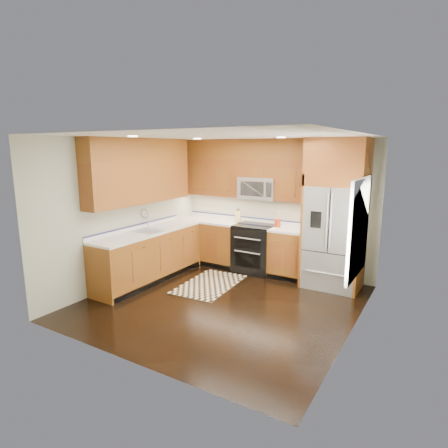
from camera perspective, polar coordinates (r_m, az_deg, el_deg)
The scene contains 16 objects.
ground at distance 6.13m, azimuth -0.32°, elevation -11.83°, with size 4.00×4.00×0.00m, color black.
wall_back at distance 7.49m, azimuth 7.66°, elevation 2.75°, with size 4.00×0.02×2.60m, color #ADB3A1.
wall_left at distance 6.97m, azimuth -14.51°, elevation 1.84°, with size 0.02×4.00×2.60m, color #ADB3A1.
wall_right at distance 5.02m, azimuth 19.56°, elevation -2.13°, with size 0.02×4.00×2.60m, color #ADB3A1.
window at distance 5.20m, azimuth 19.84°, elevation -0.58°, with size 0.04×1.10×1.30m.
base_cabinets at distance 7.33m, azimuth -4.91°, elevation -4.19°, with size 2.85×3.00×0.90m.
countertop at distance 7.23m, azimuth -3.52°, elevation -0.55°, with size 2.86×3.01×0.04m.
upper_cabinets at distance 7.18m, azimuth -3.70°, elevation 8.27°, with size 2.85×3.00×1.15m.
range at distance 7.47m, azimuth 4.71°, elevation -3.73°, with size 0.76×0.67×0.95m.
microwave at distance 7.37m, azimuth 5.31°, elevation 5.48°, with size 0.76×0.40×0.42m.
refrigerator at distance 6.73m, azimuth 16.59°, elevation 1.42°, with size 0.98×0.75×2.60m.
sink_faucet at distance 7.01m, azimuth -11.55°, elevation -0.54°, with size 0.54×0.44×0.37m.
rug at distance 6.87m, azimuth -2.23°, elevation -9.13°, with size 0.86×1.43×0.01m, color black.
knife_block at distance 7.62m, azimuth 2.15°, elevation 1.14°, with size 0.15×0.17×0.29m.
utensil_crock at distance 7.22m, azimuth 8.16°, elevation 0.42°, with size 0.15×0.15×0.33m.
cutting_board at distance 7.18m, azimuth 12.66°, elevation -0.64°, with size 0.31×0.31×0.02m, color brown.
Camera 1 is at (2.93, -4.80, 2.42)m, focal length 30.00 mm.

